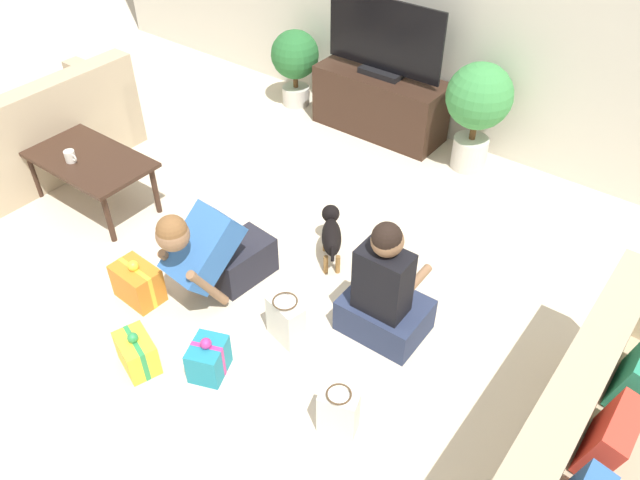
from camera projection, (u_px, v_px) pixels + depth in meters
ground_plane at (247, 286)px, 4.31m from camera, size 16.00×16.00×0.00m
sofa_left at (20, 144)px, 5.18m from camera, size 0.84×1.98×0.84m
sofa_right at (606, 476)px, 2.91m from camera, size 0.84×1.98×0.84m
coffee_table at (88, 162)px, 4.79m from camera, size 1.06×0.57×0.45m
tv_console at (380, 103)px, 5.76m from camera, size 1.22×0.46×0.57m
tv at (384, 42)px, 5.38m from camera, size 1.13×0.20×0.68m
potted_plant_back_left at (295, 59)px, 6.05m from camera, size 0.47×0.47×0.76m
potted_plant_back_right at (478, 104)px, 5.08m from camera, size 0.54×0.54×0.95m
person_kneeling at (214, 252)px, 4.05m from camera, size 0.39×0.82×0.80m
person_sitting at (385, 295)px, 3.80m from camera, size 0.53×0.48×0.89m
dog at (331, 233)px, 4.41m from camera, size 0.37×0.45×0.33m
gift_box_a at (137, 353)px, 3.71m from camera, size 0.32×0.26×0.28m
gift_box_b at (208, 359)px, 3.68m from camera, size 0.27×0.29×0.29m
gift_box_c at (138, 283)px, 4.14m from camera, size 0.33×0.23×0.32m
gift_bag_a at (338, 412)px, 3.35m from camera, size 0.24×0.17×0.32m
gift_bag_b at (286, 320)px, 3.86m from camera, size 0.27×0.19×0.33m
mug at (70, 156)px, 4.67m from camera, size 0.12×0.08×0.09m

